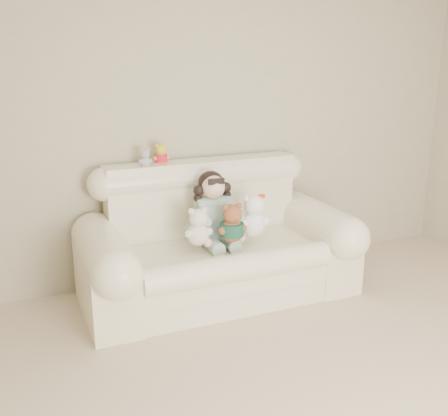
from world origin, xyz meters
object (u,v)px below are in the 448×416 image
sofa (219,234)px  white_cat (254,211)px  cream_teddy (198,223)px  brown_teddy (232,219)px  seated_child (213,207)px

sofa → white_cat: sofa is taller
cream_teddy → white_cat: bearing=9.8°
brown_teddy → cream_teddy: bearing=175.7°
brown_teddy → cream_teddy: size_ratio=1.05×
seated_child → brown_teddy: seated_child is taller
sofa → white_cat: 0.32m
white_cat → sofa: bearing=151.6°
sofa → cream_teddy: bearing=-150.3°
brown_teddy → cream_teddy: 0.26m
brown_teddy → white_cat: white_cat is taller
sofa → seated_child: size_ratio=3.64×
brown_teddy → cream_teddy: brown_teddy is taller
seated_child → cream_teddy: bearing=-132.2°
seated_child → white_cat: seated_child is taller
sofa → seated_child: bearing=101.5°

